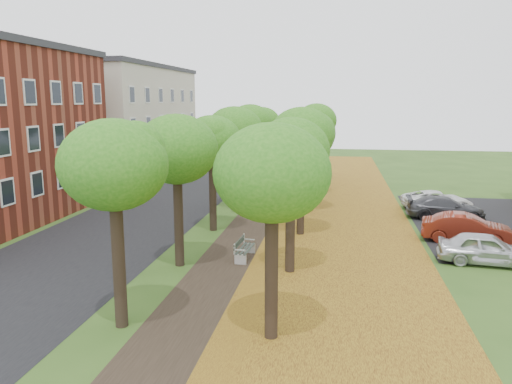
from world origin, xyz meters
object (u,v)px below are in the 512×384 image
at_px(car_white, 437,200).
at_px(car_red, 466,228).
at_px(bench, 244,249).
at_px(car_grey, 445,208).
at_px(car_silver, 486,249).

bearing_deg(car_white, car_red, 172.61).
xyz_separation_m(bench, car_white, (10.61, 12.13, 0.16)).
bearing_deg(bench, car_grey, -44.28).
bearing_deg(car_white, bench, 131.43).
bearing_deg(car_silver, car_white, 7.19).
xyz_separation_m(car_silver, car_grey, (0.00, 8.61, -0.03)).
bearing_deg(car_silver, car_red, 7.19).
height_order(car_red, car_white, car_red).
height_order(car_red, car_grey, car_red).
bearing_deg(car_red, bench, 121.99).
relative_size(bench, car_silver, 0.47).
distance_m(bench, car_white, 16.12).
distance_m(car_silver, car_white, 11.18).
height_order(bench, car_grey, car_grey).
bearing_deg(bench, car_red, -63.64).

